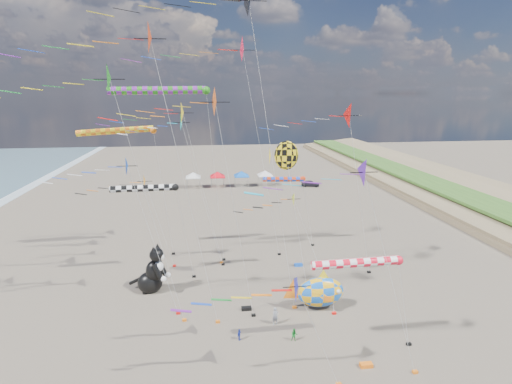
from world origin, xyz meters
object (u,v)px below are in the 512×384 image
at_px(fish_inflatable, 320,292).
at_px(child_blue, 239,335).
at_px(parked_car, 310,184).
at_px(child_green, 294,335).
at_px(cat_inflatable, 152,268).
at_px(person_adult, 275,316).

xyz_separation_m(fish_inflatable, child_blue, (-7.64, -3.68, -1.24)).
bearing_deg(parked_car, fish_inflatable, -178.76).
xyz_separation_m(fish_inflatable, child_green, (-3.35, -4.40, -1.17)).
bearing_deg(parked_car, child_blue, 174.50).
bearing_deg(cat_inflatable, child_green, -17.33).
bearing_deg(cat_inflatable, child_blue, -27.83).
bearing_deg(child_green, cat_inflatable, 149.33).
xyz_separation_m(person_adult, parked_car, (16.62, 49.83, -0.12)).
height_order(cat_inflatable, fish_inflatable, cat_inflatable).
height_order(child_blue, parked_car, parked_car).
bearing_deg(cat_inflatable, person_adult, -11.77).
distance_m(person_adult, parked_car, 52.52).
xyz_separation_m(cat_inflatable, child_green, (11.96, -9.93, -1.94)).
height_order(fish_inflatable, child_blue, fish_inflatable).
bearing_deg(parked_car, child_green, 178.97).
distance_m(cat_inflatable, person_adult, 13.29).
xyz_separation_m(cat_inflatable, fish_inflatable, (15.31, -5.53, -0.77)).
bearing_deg(person_adult, parked_car, 58.74).
height_order(fish_inflatable, child_green, fish_inflatable).
bearing_deg(fish_inflatable, parked_car, 75.71).
relative_size(cat_inflatable, person_adult, 3.26).
relative_size(person_adult, child_blue, 1.61).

